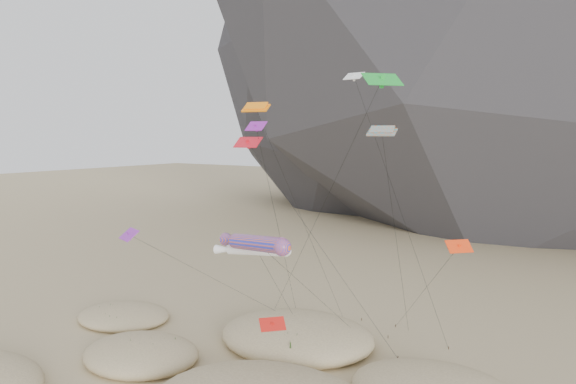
{
  "coord_description": "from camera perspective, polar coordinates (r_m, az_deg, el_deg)",
  "views": [
    {
      "loc": [
        26.48,
        -26.81,
        20.34
      ],
      "look_at": [
        0.57,
        12.0,
        15.43
      ],
      "focal_mm": 35.0,
      "sensor_mm": 36.0,
      "label": 1
    }
  ],
  "objects": [
    {
      "name": "kite_stakes",
      "position": [
        60.23,
        6.8,
        -13.62
      ],
      "size": [
        19.64,
        7.87,
        0.3
      ],
      "color": "#3F2D1E",
      "rests_on": "ground"
    },
    {
      "name": "rainbow_tube_kite",
      "position": [
        42.93,
        -3.36,
        -5.21
      ],
      "size": [
        8.73,
        17.05,
        13.01
      ],
      "color": "orange",
      "rests_on": "ground"
    },
    {
      "name": "white_tube_kite",
      "position": [
        46.29,
        -3.52,
        -5.92
      ],
      "size": [
        7.31,
        12.64,
        11.51
      ],
      "color": "white",
      "rests_on": "ground"
    },
    {
      "name": "orange_parafoil",
      "position": [
        54.08,
        -3.18,
        8.35
      ],
      "size": [
        6.11,
        10.27,
        23.3
      ],
      "color": "orange",
      "rests_on": "ground"
    },
    {
      "name": "multi_parafoil",
      "position": [
        42.39,
        9.57,
        5.69
      ],
      "size": [
        4.6,
        15.78,
        20.91
      ],
      "color": "#FF5F1A",
      "rests_on": "ground"
    },
    {
      "name": "delta_kites",
      "position": [
        44.98,
        0.19,
        1.51
      ],
      "size": [
        30.95,
        23.0,
        25.46
      ],
      "color": "white",
      "rests_on": "ground"
    }
  ]
}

